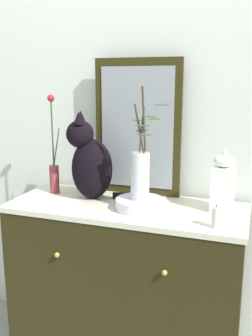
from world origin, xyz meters
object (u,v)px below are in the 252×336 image
object	(u,v)px
mirror_leaning	(138,128)
vase_glass_clear	(141,171)
vase_slim_green	(54,168)
candle_pillar	(216,218)
bowl_porcelain	(140,204)
cat_sitting	(90,161)
jar_lidded_porcelain	(223,184)
sideboard	(126,287)

from	to	relation	value
mirror_leaning	vase_glass_clear	distance (m)	0.30
vase_slim_green	candle_pillar	bearing A→B (deg)	-14.52
bowl_porcelain	vase_glass_clear	bearing A→B (deg)	-10.89
bowl_porcelain	vase_glass_clear	world-z (taller)	vase_glass_clear
mirror_leaning	cat_sitting	world-z (taller)	mirror_leaning
vase_glass_clear	candle_pillar	distance (m)	0.39
jar_lidded_porcelain	vase_glass_clear	bearing A→B (deg)	-163.00
mirror_leaning	cat_sitting	size ratio (longest dim) A/B	1.58
vase_glass_clear	candle_pillar	bearing A→B (deg)	-18.05
jar_lidded_porcelain	cat_sitting	bearing A→B (deg)	-177.33
vase_slim_green	bowl_porcelain	distance (m)	0.52
bowl_porcelain	candle_pillar	distance (m)	0.37
candle_pillar	bowl_porcelain	bearing A→B (deg)	162.00
sideboard	jar_lidded_porcelain	world-z (taller)	jar_lidded_porcelain
mirror_leaning	cat_sitting	distance (m)	0.29
sideboard	cat_sitting	distance (m)	0.65
mirror_leaning	vase_slim_green	distance (m)	0.48
vase_slim_green	candle_pillar	world-z (taller)	vase_slim_green
sideboard	vase_slim_green	xyz separation A→B (m)	(-0.42, 0.07, 0.56)
cat_sitting	bowl_porcelain	distance (m)	0.33
jar_lidded_porcelain	vase_slim_green	bearing A→B (deg)	-179.89
sideboard	vase_slim_green	distance (m)	0.70
sideboard	vase_glass_clear	size ratio (longest dim) A/B	2.22
jar_lidded_porcelain	sideboard	bearing A→B (deg)	-170.15
sideboard	cat_sitting	xyz separation A→B (m)	(-0.20, 0.05, 0.61)
mirror_leaning	vase_slim_green	xyz separation A→B (m)	(-0.41, -0.13, -0.21)
cat_sitting	jar_lidded_porcelain	xyz separation A→B (m)	(0.64, 0.03, -0.06)
candle_pillar	cat_sitting	bearing A→B (deg)	163.10
mirror_leaning	vase_glass_clear	xyz separation A→B (m)	(0.09, -0.24, -0.16)
bowl_porcelain	vase_glass_clear	xyz separation A→B (m)	(0.00, -0.00, 0.15)
mirror_leaning	bowl_porcelain	size ratio (longest dim) A/B	3.08
candle_pillar	sideboard	bearing A→B (deg)	161.16
mirror_leaning	candle_pillar	bearing A→B (deg)	-38.52
sideboard	jar_lidded_porcelain	xyz separation A→B (m)	(0.43, 0.08, 0.55)
candle_pillar	jar_lidded_porcelain	bearing A→B (deg)	89.59
bowl_porcelain	jar_lidded_porcelain	size ratio (longest dim) A/B	0.79
candle_pillar	mirror_leaning	bearing A→B (deg)	141.48
sideboard	candle_pillar	size ratio (longest dim) A/B	11.56
mirror_leaning	vase_slim_green	size ratio (longest dim) A/B	1.35
cat_sitting	jar_lidded_porcelain	world-z (taller)	cat_sitting
cat_sitting	vase_slim_green	world-z (taller)	vase_slim_green
sideboard	cat_sitting	size ratio (longest dim) A/B	2.58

